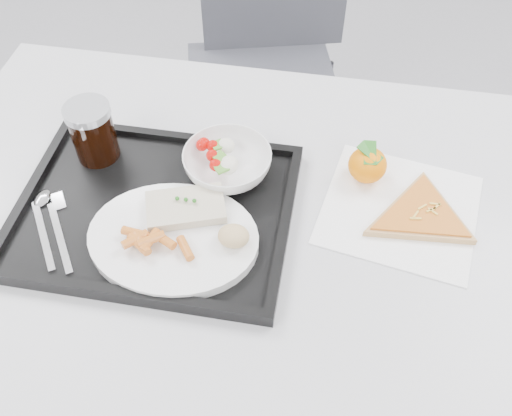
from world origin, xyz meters
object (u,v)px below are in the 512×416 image
Objects in this scene: table at (255,241)px; chair at (268,46)px; cola_glass at (92,131)px; tray at (156,211)px; dinner_plate at (173,238)px; pizza_slice at (421,215)px; salad_bowl at (228,163)px; tangerine at (367,165)px.

table is 1.29× the size of chair.
cola_glass reaches higher than table.
tray is 1.67× the size of dinner_plate.
cola_glass is 0.37× the size of pizza_slice.
salad_bowl is at bearing -86.73° from chair.
dinner_plate is at bearing -90.88° from chair.
cola_glass is at bearing -105.57° from chair.
pizza_slice is (0.57, -0.04, -0.06)m from cola_glass.
dinner_plate is at bearing -161.89° from pizza_slice.
tangerine reaches higher than dinner_plate.
cola_glass is (-0.20, -0.71, 0.28)m from chair.
tray is at bearing -172.32° from table.
tangerine reaches higher than salad_bowl.
pizza_slice is (0.33, -0.03, -0.03)m from salad_bowl.
chair is 0.77m from tangerine.
chair is 0.90m from dinner_plate.
dinner_plate is 1.78× the size of salad_bowl.
tray is 2.96× the size of salad_bowl.
chair is at bearing 85.63° from tray.
dinner_plate is at bearing -145.27° from tangerine.
table is at bearing -15.54° from cola_glass.
salad_bowl is (0.05, 0.16, 0.01)m from dinner_plate.
chair is 10.87× the size of tangerine.
chair is 0.84m from tray.
pizza_slice is at bearing 9.07° from table.
cola_glass is 0.48m from tangerine.
pizza_slice is (0.27, 0.04, 0.08)m from table.
dinner_plate is (0.05, -0.06, 0.02)m from tray.
salad_bowl is (-0.06, 0.08, 0.11)m from table.
table is at bearing -51.44° from salad_bowl.
cola_glass reaches higher than dinner_plate.
chair is 0.76m from salad_bowl.
pizza_slice is (0.37, -0.75, 0.22)m from chair.
chair is at bearing 93.27° from salad_bowl.
table is 4.09× the size of pizza_slice.
dinner_plate is 0.35m from tangerine.
tray is at bearing -94.37° from chair.
table is at bearing 7.68° from tray.
tray is 0.08m from dinner_plate.
dinner_plate is at bearing -51.33° from tray.
dinner_plate is at bearing -144.38° from table.
tangerine is (0.29, 0.20, 0.01)m from dinner_plate.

